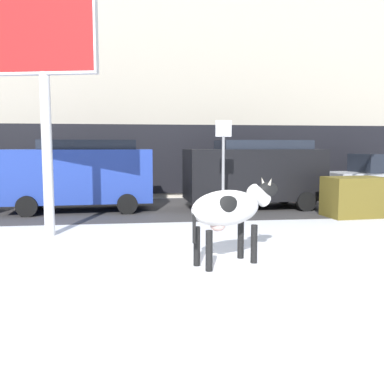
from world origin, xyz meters
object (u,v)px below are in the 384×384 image
at_px(pedestrian_near_billboard, 46,178).
at_px(pedestrian_by_cars, 274,176).
at_px(cow_holstein, 229,209).
at_px(street_sign, 223,163).
at_px(billboard, 43,49).
at_px(dumpster, 354,197).
at_px(pedestrian_far_left, 242,176).
at_px(car_silver_sedan, 382,179).
at_px(car_black_van, 254,172).
at_px(car_blue_van, 81,173).

relative_size(pedestrian_near_billboard, pedestrian_by_cars, 1.00).
xyz_separation_m(cow_holstein, street_sign, (0.76, 4.21, 0.67)).
bearing_deg(street_sign, pedestrian_by_cars, 59.79).
relative_size(billboard, dumpster, 3.27).
bearing_deg(street_sign, pedestrian_near_billboard, 135.51).
relative_size(pedestrian_far_left, street_sign, 0.61).
bearing_deg(pedestrian_by_cars, dumpster, -82.20).
height_order(cow_holstein, dumpster, cow_holstein).
xyz_separation_m(car_silver_sedan, pedestrian_far_left, (-4.76, 2.47, -0.03)).
bearing_deg(pedestrian_far_left, pedestrian_near_billboard, 180.00).
height_order(car_black_van, street_sign, street_sign).
bearing_deg(car_black_van, pedestrian_by_cars, 61.49).
bearing_deg(billboard, street_sign, 15.78).
bearing_deg(billboard, cow_holstein, -38.71).
bearing_deg(pedestrian_near_billboard, street_sign, -44.49).
height_order(dumpster, street_sign, street_sign).
xyz_separation_m(pedestrian_far_left, street_sign, (-2.03, -5.80, 0.79)).
height_order(pedestrian_near_billboard, street_sign, street_sign).
height_order(billboard, car_blue_van, billboard).
relative_size(billboard, pedestrian_near_billboard, 3.21).
relative_size(cow_holstein, car_blue_van, 0.40).
bearing_deg(billboard, pedestrian_far_left, 47.50).
height_order(billboard, dumpster, billboard).
height_order(car_blue_van, pedestrian_far_left, car_blue_van).
relative_size(car_blue_van, dumpster, 2.76).
relative_size(car_silver_sedan, pedestrian_far_left, 2.48).
xyz_separation_m(car_black_van, car_silver_sedan, (5.18, 0.80, -0.33)).
bearing_deg(car_blue_van, pedestrian_near_billboard, 118.74).
bearing_deg(cow_holstein, dumpster, 43.52).
relative_size(billboard, pedestrian_far_left, 3.21).
bearing_deg(pedestrian_by_cars, pedestrian_near_billboard, 180.00).
bearing_deg(pedestrian_by_cars, pedestrian_far_left, 180.00).
distance_m(billboard, street_sign, 5.32).
relative_size(pedestrian_near_billboard, dumpster, 1.02).
xyz_separation_m(billboard, pedestrian_far_left, (6.47, 7.06, -3.43)).
bearing_deg(street_sign, car_silver_sedan, 26.16).
distance_m(pedestrian_by_cars, pedestrian_far_left, 1.35).
bearing_deg(pedestrian_far_left, pedestrian_by_cars, 0.00).
xyz_separation_m(billboard, car_black_van, (6.05, 3.79, -3.07)).
relative_size(pedestrian_by_cars, pedestrian_far_left, 1.00).
distance_m(pedestrian_near_billboard, pedestrian_far_left, 7.94).
height_order(car_blue_van, car_black_van, same).
bearing_deg(billboard, pedestrian_by_cars, 42.07).
relative_size(billboard, pedestrian_by_cars, 3.21).
relative_size(cow_holstein, street_sign, 0.67).
height_order(car_black_van, pedestrian_by_cars, car_black_van).
bearing_deg(street_sign, car_black_van, 57.67).
height_order(billboard, pedestrian_far_left, billboard).
relative_size(billboard, car_blue_van, 1.19).
distance_m(cow_holstein, pedestrian_by_cars, 10.83).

